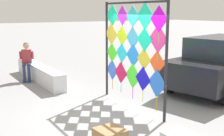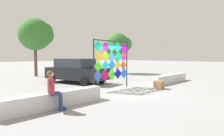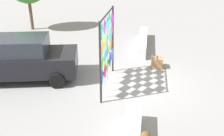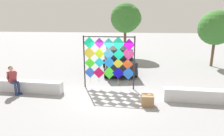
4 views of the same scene
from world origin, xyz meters
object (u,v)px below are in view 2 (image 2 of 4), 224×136
kite_display_rack (112,60)px  seated_vendor (53,88)px  tree_far_right (38,34)px  cardboard_box_large (159,85)px  parked_car (76,71)px  tree_palm_like (118,45)px

kite_display_rack → seated_vendor: 4.92m
seated_vendor → tree_far_right: (4.80, 11.60, 3.16)m
kite_display_rack → cardboard_box_large: 3.14m
kite_display_rack → parked_car: bearing=88.8°
seated_vendor → tree_far_right: bearing=67.5°
cardboard_box_large → tree_far_right: size_ratio=0.09×
seated_vendor → cardboard_box_large: (6.60, -0.36, -0.60)m
kite_display_rack → seated_vendor: size_ratio=1.99×
parked_car → cardboard_box_large: parked_car is taller
parked_car → tree_far_right: (0.14, 6.40, 3.11)m
tree_far_right → tree_palm_like: (7.40, -3.63, -0.86)m
kite_display_rack → parked_car: (0.07, 3.63, -0.79)m
kite_display_rack → tree_palm_like: (7.62, 6.39, 1.45)m
cardboard_box_large → tree_palm_like: tree_palm_like is taller
parked_car → cardboard_box_large: bearing=-70.8°
seated_vendor → cardboard_box_large: bearing=-3.1°
tree_palm_like → parked_car: bearing=-159.9°
seated_vendor → parked_car: 6.99m
parked_car → tree_palm_like: (7.54, 2.76, 2.24)m
seated_vendor → cardboard_box_large: 6.64m
kite_display_rack → cardboard_box_large: (2.01, -1.93, -1.45)m
cardboard_box_large → tree_palm_like: (5.61, 8.32, 2.90)m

